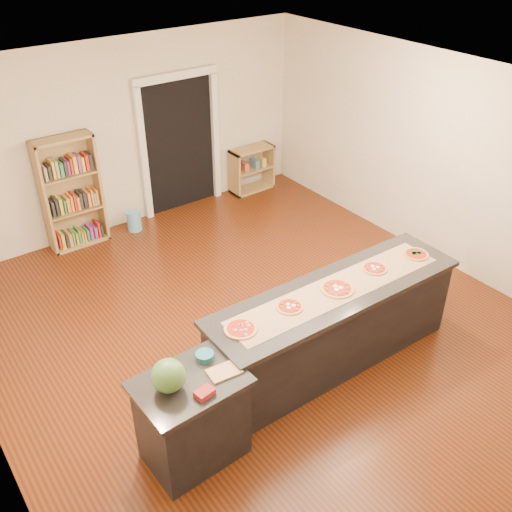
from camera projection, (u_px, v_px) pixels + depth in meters
room at (267, 232)px, 6.00m from camera, size 6.00×7.00×2.80m
doorway at (179, 137)px, 8.91m from camera, size 1.40×0.09×2.21m
kitchen_island at (333, 326)px, 6.13m from camera, size 2.94×0.80×0.97m
side_counter at (193, 419)px, 5.07m from camera, size 0.94×0.69×0.93m
bookshelf at (71, 193)px, 8.07m from camera, size 0.83×0.29×1.66m
low_shelf at (252, 169)px, 9.86m from camera, size 0.77×0.33×0.77m
waste_bin at (134, 221)px, 8.77m from camera, size 0.22×0.22×0.31m
kraft_paper at (337, 289)px, 5.87m from camera, size 2.56×0.51×0.00m
watermelon at (168, 376)px, 4.68m from camera, size 0.29×0.29×0.29m
cutting_board at (224, 372)px, 4.91m from camera, size 0.30×0.22×0.02m
package_red at (204, 393)px, 4.67m from camera, size 0.17×0.13×0.06m
package_teal at (205, 356)px, 5.04m from camera, size 0.16×0.16×0.06m
pizza_a at (241, 329)px, 5.32m from camera, size 0.30×0.30×0.02m
pizza_b at (290, 306)px, 5.61m from camera, size 0.29×0.29×0.02m
pizza_c at (337, 288)px, 5.86m from camera, size 0.34×0.34×0.02m
pizza_d at (374, 268)px, 6.18m from camera, size 0.29×0.29×0.02m
pizza_e at (416, 254)px, 6.42m from camera, size 0.29×0.29×0.02m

